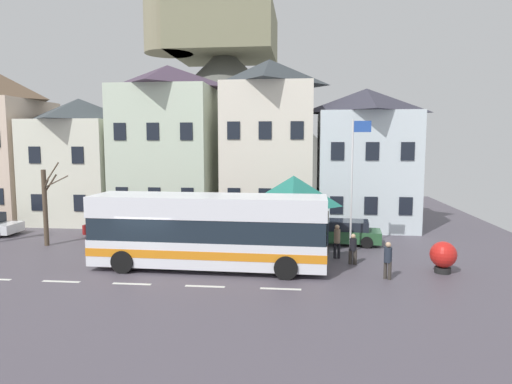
# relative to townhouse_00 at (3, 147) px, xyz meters

# --- Properties ---
(ground_plane) EXTENTS (40.00, 60.00, 0.07)m
(ground_plane) POSITION_rel_townhouse_00_xyz_m (15.25, -12.37, -5.36)
(ground_plane) COLOR #4E4852
(townhouse_00) EXTENTS (5.42, 6.80, 10.66)m
(townhouse_00) POSITION_rel_townhouse_00_xyz_m (0.00, 0.00, 0.00)
(townhouse_00) COLOR beige
(townhouse_00) RESTS_ON ground_plane
(townhouse_01) EXTENTS (5.91, 6.57, 8.80)m
(townhouse_01) POSITION_rel_townhouse_00_xyz_m (6.04, -0.11, -0.93)
(townhouse_01) COLOR silver
(townhouse_01) RESTS_ON ground_plane
(townhouse_02) EXTENTS (6.51, 6.79, 11.03)m
(townhouse_02) POSITION_rel_townhouse_00_xyz_m (12.58, -0.00, 0.18)
(townhouse_02) COLOR beige
(townhouse_02) RESTS_ON ground_plane
(townhouse_03) EXTENTS (5.89, 6.91, 11.30)m
(townhouse_03) POSITION_rel_townhouse_00_xyz_m (19.71, 0.06, 0.32)
(townhouse_03) COLOR silver
(townhouse_03) RESTS_ON ground_plane
(townhouse_04) EXTENTS (6.23, 6.41, 9.24)m
(townhouse_04) POSITION_rel_townhouse_00_xyz_m (26.22, -0.19, -0.71)
(townhouse_04) COLOR silver
(townhouse_04) RESTS_ON ground_plane
(hilltop_castle) EXTENTS (34.71, 34.71, 24.41)m
(hilltop_castle) POSITION_rel_townhouse_00_xyz_m (12.57, 23.01, 3.71)
(hilltop_castle) COLOR #5A5A55
(hilltop_castle) RESTS_ON ground_plane
(transit_bus) EXTENTS (10.58, 2.92, 3.32)m
(transit_bus) POSITION_rel_townhouse_00_xyz_m (17.88, -11.71, -3.65)
(transit_bus) COLOR white
(transit_bus) RESTS_ON ground_plane
(bus_shelter) EXTENTS (3.60, 3.60, 3.97)m
(bus_shelter) POSITION_rel_townhouse_00_xyz_m (21.59, -8.05, -2.16)
(bus_shelter) COLOR #473D33
(bus_shelter) RESTS_ON ground_plane
(parked_car_00) EXTENTS (4.67, 2.41, 1.30)m
(parked_car_00) POSITION_rel_townhouse_00_xyz_m (11.26, -5.45, -4.69)
(parked_car_00) COLOR maroon
(parked_car_00) RESTS_ON ground_plane
(parked_car_01) EXTENTS (4.73, 2.20, 1.33)m
(parked_car_01) POSITION_rel_townhouse_00_xyz_m (24.17, -6.03, -4.67)
(parked_car_01) COLOR #2C5A35
(parked_car_01) RESTS_ON ground_plane
(pedestrian_00) EXTENTS (0.38, 0.33, 1.44)m
(pedestrian_00) POSITION_rel_townhouse_00_xyz_m (24.42, -10.32, -4.58)
(pedestrian_00) COLOR #38332D
(pedestrian_00) RESTS_ON ground_plane
(pedestrian_01) EXTENTS (0.32, 0.32, 1.58)m
(pedestrian_01) POSITION_rel_townhouse_00_xyz_m (25.61, -12.52, -4.45)
(pedestrian_01) COLOR #38332D
(pedestrian_01) RESTS_ON ground_plane
(pedestrian_02) EXTENTS (0.33, 0.31, 1.67)m
(pedestrian_02) POSITION_rel_townhouse_00_xyz_m (23.76, -9.29, -4.38)
(pedestrian_02) COLOR black
(pedestrian_02) RESTS_ON ground_plane
(pedestrian_03) EXTENTS (0.34, 0.33, 1.59)m
(pedestrian_03) POSITION_rel_townhouse_00_xyz_m (21.75, -10.09, -4.46)
(pedestrian_03) COLOR #2D2D38
(pedestrian_03) RESTS_ON ground_plane
(public_bench) EXTENTS (1.58, 0.48, 0.87)m
(public_bench) POSITION_rel_townhouse_00_xyz_m (22.16, -5.68, -4.86)
(public_bench) COLOR #473828
(public_bench) RESTS_ON ground_plane
(flagpole) EXTENTS (0.95, 0.10, 6.82)m
(flagpole) POSITION_rel_townhouse_00_xyz_m (24.61, -8.08, -1.37)
(flagpole) COLOR silver
(flagpole) RESTS_ON ground_plane
(harbour_buoy) EXTENTS (1.14, 1.14, 1.39)m
(harbour_buoy) POSITION_rel_townhouse_00_xyz_m (28.18, -11.34, -4.56)
(harbour_buoy) COLOR black
(harbour_buoy) RESTS_ON ground_plane
(bare_tree_01) EXTENTS (1.35, 0.95, 4.60)m
(bare_tree_01) POSITION_rel_townhouse_00_xyz_m (8.04, -8.15, -3.08)
(bare_tree_01) COLOR brown
(bare_tree_01) RESTS_ON ground_plane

